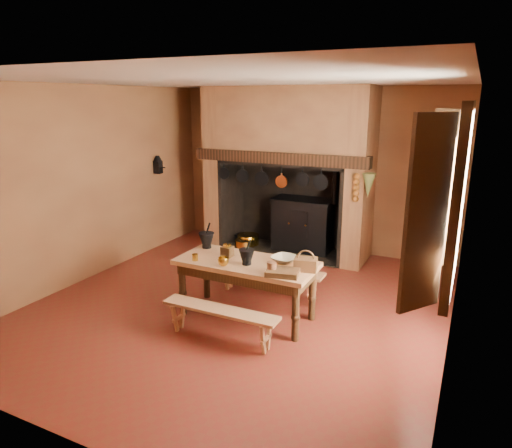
{
  "coord_description": "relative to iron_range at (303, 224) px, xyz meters",
  "views": [
    {
      "loc": [
        2.56,
        -4.82,
        2.59
      ],
      "look_at": [
        0.08,
        0.3,
        1.03
      ],
      "focal_mm": 32.0,
      "sensor_mm": 36.0,
      "label": 1
    }
  ],
  "objects": [
    {
      "name": "floor",
      "position": [
        0.04,
        -2.45,
        -0.48
      ],
      "size": [
        5.5,
        5.5,
        0.0
      ],
      "primitive_type": "plane",
      "color": "maroon",
      "rests_on": "ground"
    },
    {
      "name": "ceiling",
      "position": [
        0.04,
        -2.45,
        2.32
      ],
      "size": [
        5.5,
        5.5,
        0.0
      ],
      "primitive_type": "plane",
      "rotation": [
        3.14,
        0.0,
        0.0
      ],
      "color": "silver",
      "rests_on": "back_wall"
    },
    {
      "name": "back_wall",
      "position": [
        0.04,
        0.3,
        0.92
      ],
      "size": [
        5.0,
        0.02,
        2.8
      ],
      "primitive_type": "cube",
      "color": "#96653C",
      "rests_on": "floor"
    },
    {
      "name": "wall_left",
      "position": [
        -2.46,
        -2.45,
        0.92
      ],
      "size": [
        0.02,
        5.5,
        2.8
      ],
      "primitive_type": "cube",
      "color": "#96653C",
      "rests_on": "floor"
    },
    {
      "name": "wall_right",
      "position": [
        2.54,
        -2.45,
        0.92
      ],
      "size": [
        0.02,
        5.5,
        2.8
      ],
      "primitive_type": "cube",
      "color": "#96653C",
      "rests_on": "floor"
    },
    {
      "name": "wall_front",
      "position": [
        0.04,
        -5.2,
        0.92
      ],
      "size": [
        5.0,
        0.02,
        2.8
      ],
      "primitive_type": "cube",
      "color": "#96653C",
      "rests_on": "floor"
    },
    {
      "name": "chimney_breast",
      "position": [
        -0.26,
        -0.14,
        1.33
      ],
      "size": [
        2.95,
        0.96,
        2.8
      ],
      "color": "#96653C",
      "rests_on": "floor"
    },
    {
      "name": "iron_range",
      "position": [
        0.0,
        0.0,
        0.0
      ],
      "size": [
        1.12,
        0.55,
        1.6
      ],
      "color": "black",
      "rests_on": "floor"
    },
    {
      "name": "hearth_pans",
      "position": [
        -1.01,
        -0.23,
        -0.39
      ],
      "size": [
        0.51,
        0.62,
        0.2
      ],
      "color": "gold",
      "rests_on": "floor"
    },
    {
      "name": "hanging_pans",
      "position": [
        -0.3,
        -0.64,
        0.88
      ],
      "size": [
        1.92,
        0.29,
        0.27
      ],
      "color": "black",
      "rests_on": "chimney_breast"
    },
    {
      "name": "onion_string",
      "position": [
        1.04,
        -0.66,
        0.85
      ],
      "size": [
        0.12,
        0.1,
        0.46
      ],
      "primitive_type": null,
      "color": "#B97922",
      "rests_on": "chimney_breast"
    },
    {
      "name": "herb_bunch",
      "position": [
        1.22,
        -0.66,
        0.9
      ],
      "size": [
        0.2,
        0.2,
        0.35
      ],
      "primitive_type": "cone",
      "rotation": [
        3.14,
        0.0,
        0.0
      ],
      "color": "brown",
      "rests_on": "chimney_breast"
    },
    {
      "name": "window",
      "position": [
        2.39,
        -2.85,
        1.22
      ],
      "size": [
        0.39,
        1.75,
        1.76
      ],
      "color": "white",
      "rests_on": "wall_right"
    },
    {
      "name": "wall_coffee_mill",
      "position": [
        -2.38,
        -0.9,
        1.03
      ],
      "size": [
        0.23,
        0.16,
        0.31
      ],
      "color": "black",
      "rests_on": "wall_left"
    },
    {
      "name": "work_table",
      "position": [
        0.26,
        -2.7,
        0.13
      ],
      "size": [
        1.67,
        0.74,
        0.73
      ],
      "color": "tan",
      "rests_on": "floor"
    },
    {
      "name": "bench_front",
      "position": [
        0.26,
        -3.34,
        -0.2
      ],
      "size": [
        1.36,
        0.24,
        0.38
      ],
      "color": "tan",
      "rests_on": "floor"
    },
    {
      "name": "bench_back",
      "position": [
        0.26,
        -2.04,
        -0.17
      ],
      "size": [
        1.51,
        0.26,
        0.43
      ],
      "color": "tan",
      "rests_on": "floor"
    },
    {
      "name": "mortar_large",
      "position": [
        -0.43,
        -2.48,
        0.36
      ],
      "size": [
        0.2,
        0.2,
        0.34
      ],
      "rotation": [
        0.0,
        0.0,
        0.21
      ],
      "color": "black",
      "rests_on": "work_table"
    },
    {
      "name": "mortar_small",
      "position": [
        0.32,
        -2.81,
        0.35
      ],
      "size": [
        0.18,
        0.18,
        0.31
      ],
      "rotation": [
        0.0,
        0.0,
        0.16
      ],
      "color": "black",
      "rests_on": "work_table"
    },
    {
      "name": "coffee_grinder",
      "position": [
        -0.02,
        -2.66,
        0.32
      ],
      "size": [
        0.17,
        0.13,
        0.2
      ],
      "rotation": [
        0.0,
        0.0,
        -0.02
      ],
      "color": "#3D2713",
      "rests_on": "work_table"
    },
    {
      "name": "brass_mug_a",
      "position": [
        -0.3,
        -2.95,
        0.28
      ],
      "size": [
        0.08,
        0.08,
        0.08
      ],
      "primitive_type": "cylinder",
      "rotation": [
        0.0,
        0.0,
        0.21
      ],
      "color": "gold",
      "rests_on": "work_table"
    },
    {
      "name": "brass_mug_b",
      "position": [
        0.18,
        -2.56,
        0.29
      ],
      "size": [
        0.12,
        0.12,
        0.1
      ],
      "primitive_type": "cylinder",
      "rotation": [
        0.0,
        0.0,
        -0.42
      ],
      "color": "gold",
      "rests_on": "work_table"
    },
    {
      "name": "mixing_bowl",
      "position": [
        0.68,
        -2.54,
        0.28
      ],
      "size": [
        0.35,
        0.35,
        0.07
      ],
      "primitive_type": "imported",
      "rotation": [
        0.0,
        0.0,
        -0.22
      ],
      "color": "beige",
      "rests_on": "work_table"
    },
    {
      "name": "stoneware_crock",
      "position": [
        0.7,
        -2.94,
        0.31
      ],
      "size": [
        0.13,
        0.13,
        0.14
      ],
      "primitive_type": "cylinder",
      "rotation": [
        0.0,
        0.0,
        0.18
      ],
      "color": "brown",
      "rests_on": "work_table"
    },
    {
      "name": "glass_jar",
      "position": [
        1.0,
        -2.7,
        0.31
      ],
      "size": [
        0.09,
        0.09,
        0.14
      ],
      "primitive_type": "cylinder",
      "rotation": [
        0.0,
        0.0,
        -0.22
      ],
      "color": "beige",
      "rests_on": "work_table"
    },
    {
      "name": "wicker_basket",
      "position": [
        1.0,
        -2.68,
        0.32
      ],
      "size": [
        0.28,
        0.23,
        0.24
      ],
      "rotation": [
        0.0,
        0.0,
        0.21
      ],
      "color": "#4F2717",
      "rests_on": "work_table"
    },
    {
      "name": "wooden_tray",
      "position": [
        0.82,
        -2.93,
        0.27
      ],
      "size": [
        0.4,
        0.32,
        0.06
      ],
      "primitive_type": "cube",
      "rotation": [
        0.0,
        0.0,
        0.2
      ],
      "color": "#3D2713",
      "rests_on": "work_table"
    },
    {
      "name": "brass_cup",
      "position": [
        0.09,
        -2.96,
        0.29
      ],
      "size": [
        0.14,
        0.14,
        0.1
      ],
      "primitive_type": "imported",
      "rotation": [
        0.0,
        0.0,
        0.13
      ],
      "color": "gold",
      "rests_on": "work_table"
    }
  ]
}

